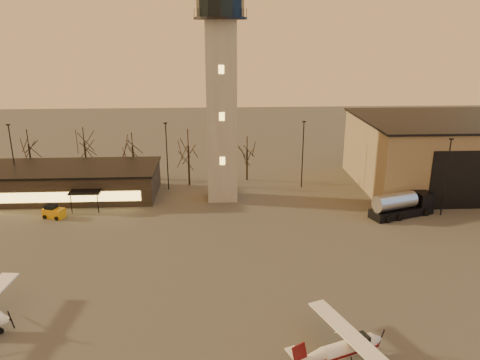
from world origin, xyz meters
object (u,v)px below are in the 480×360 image
object	(u,v)px
terminal	(68,181)
hangar	(460,152)
fuel_truck	(402,207)
service_cart	(54,213)
control_tower	(221,81)
cessna_front	(349,350)

from	to	relation	value
terminal	hangar	bearing A→B (deg)	1.97
terminal	fuel_truck	xyz separation A→B (m)	(44.75, -9.90, -0.90)
terminal	service_cart	size ratio (longest dim) A/B	8.63
control_tower	fuel_truck	distance (m)	28.42
control_tower	fuel_truck	size ratio (longest dim) A/B	3.68
hangar	fuel_truck	distance (m)	18.23
hangar	cessna_front	distance (m)	47.75
control_tower	hangar	distance (m)	37.90
cessna_front	service_cart	distance (m)	41.53
hangar	control_tower	bearing A→B (deg)	-173.69
hangar	terminal	distance (m)	58.11
fuel_truck	control_tower	bearing A→B (deg)	141.26
hangar	fuel_truck	world-z (taller)	hangar
terminal	cessna_front	world-z (taller)	terminal
hangar	fuel_truck	xyz separation A→B (m)	(-13.24, -11.90, -3.90)
control_tower	service_cart	size ratio (longest dim) A/B	11.08
hangar	cessna_front	size ratio (longest dim) A/B	3.08
control_tower	service_cart	world-z (taller)	control_tower
hangar	service_cart	size ratio (longest dim) A/B	10.40
terminal	service_cart	world-z (taller)	terminal
cessna_front	service_cart	bearing A→B (deg)	115.92
hangar	cessna_front	world-z (taller)	hangar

